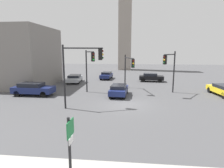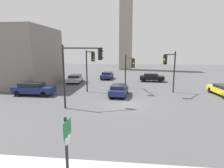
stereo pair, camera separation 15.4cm
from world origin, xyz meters
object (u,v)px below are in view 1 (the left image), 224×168
at_px(traffic_light_3, 129,66).
at_px(car_4, 33,89).
at_px(direction_sign, 70,147).
at_px(car_5, 119,90).
at_px(car_1, 151,77).
at_px(traffic_light_1, 90,63).
at_px(traffic_light_0, 82,64).
at_px(car_2, 223,90).
at_px(car_3, 106,75).
at_px(traffic_light_2, 170,65).
at_px(car_0, 74,78).

relative_size(traffic_light_3, car_4, 0.98).
bearing_deg(direction_sign, car_5, 88.13).
bearing_deg(car_1, traffic_light_1, -125.72).
height_order(traffic_light_0, traffic_light_3, traffic_light_0).
xyz_separation_m(traffic_light_1, car_2, (15.46, 0.68, -2.97)).
bearing_deg(traffic_light_3, direction_sign, -20.31).
relative_size(traffic_light_3, car_3, 1.10).
relative_size(car_1, car_3, 0.99).
bearing_deg(car_4, traffic_light_2, 8.49).
bearing_deg(traffic_light_1, direction_sign, -21.77).
relative_size(traffic_light_1, car_2, 1.14).
bearing_deg(direction_sign, traffic_light_2, 69.07).
relative_size(traffic_light_1, traffic_light_3, 1.13).
bearing_deg(car_4, traffic_light_1, 13.63).
height_order(car_0, car_4, car_4).
bearing_deg(car_2, car_4, 89.67).
bearing_deg(traffic_light_3, car_5, -35.10).
bearing_deg(traffic_light_2, car_4, -49.02).
relative_size(car_0, car_2, 1.05).
relative_size(direction_sign, car_4, 0.59).
relative_size(traffic_light_3, car_1, 1.12).
height_order(traffic_light_1, car_0, traffic_light_1).
xyz_separation_m(car_1, car_4, (-14.59, -11.29, 0.04)).
distance_m(direction_sign, car_2, 20.66).
relative_size(car_1, car_5, 0.97).
xyz_separation_m(traffic_light_3, car_1, (3.65, 7.65, -2.49)).
bearing_deg(direction_sign, car_4, 123.77).
relative_size(traffic_light_2, car_4, 1.09).
height_order(traffic_light_2, traffic_light_3, traffic_light_2).
height_order(car_2, car_4, car_4).
distance_m(car_1, car_2, 11.69).
distance_m(traffic_light_3, car_2, 11.29).
bearing_deg(traffic_light_1, traffic_light_2, 62.09).
bearing_deg(traffic_light_3, car_4, -86.05).
distance_m(car_1, car_4, 18.45).
distance_m(traffic_light_2, car_3, 14.71).
relative_size(traffic_light_0, traffic_light_3, 1.23).
bearing_deg(car_3, traffic_light_2, 41.52).
bearing_deg(car_3, car_4, -23.05).
xyz_separation_m(direction_sign, car_2, (12.71, 16.25, -1.12)).
distance_m(traffic_light_0, car_4, 8.51).
bearing_deg(car_1, traffic_light_2, -79.47).
bearing_deg(car_0, direction_sign, 10.19).
xyz_separation_m(direction_sign, car_3, (-2.34, 27.60, -1.12)).
xyz_separation_m(car_0, car_4, (-2.05, -9.21, 0.13)).
bearing_deg(car_0, car_1, 92.79).
distance_m(traffic_light_2, car_0, 15.62).
distance_m(direction_sign, traffic_light_3, 17.94).
relative_size(car_0, car_3, 1.15).
distance_m(traffic_light_1, car_1, 13.17).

